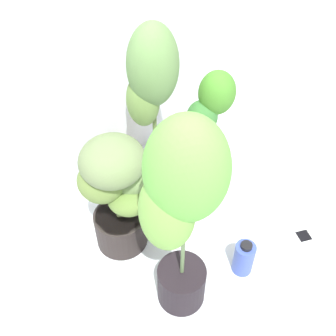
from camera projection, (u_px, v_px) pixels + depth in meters
The scene contains 7 objects.
ground_plane at pixel (218, 245), 2.06m from camera, with size 8.00×8.00×0.00m, color silver.
potted_plant_front_left at pixel (180, 206), 1.41m from camera, with size 0.39×0.39×1.03m.
potted_plant_back_right at pixel (211, 126), 2.14m from camera, with size 0.30×0.25×0.71m.
potted_plant_back_center at pixel (152, 100), 1.96m from camera, with size 0.34×0.33×0.97m.
potted_plant_back_left at pixel (117, 190), 1.81m from camera, with size 0.40×0.40×0.66m.
hygrometer_box at pixel (303, 237), 2.08m from camera, with size 0.11×0.11×0.03m.
nutrient_bottle at pixel (244, 258), 1.90m from camera, with size 0.10×0.10×0.20m.
Camera 1 is at (-0.98, -0.72, 1.73)m, focal length 43.27 mm.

